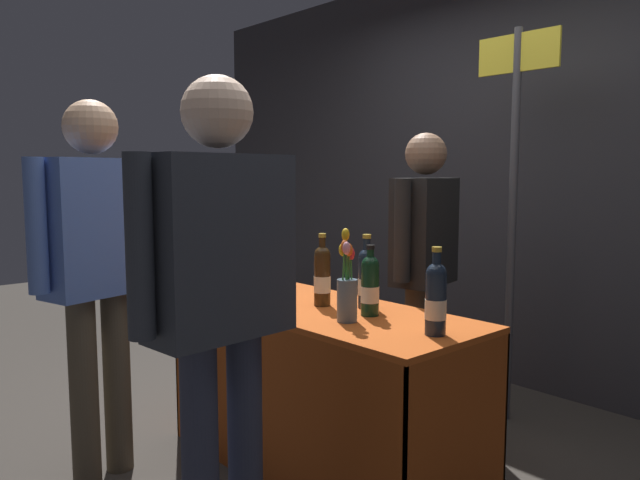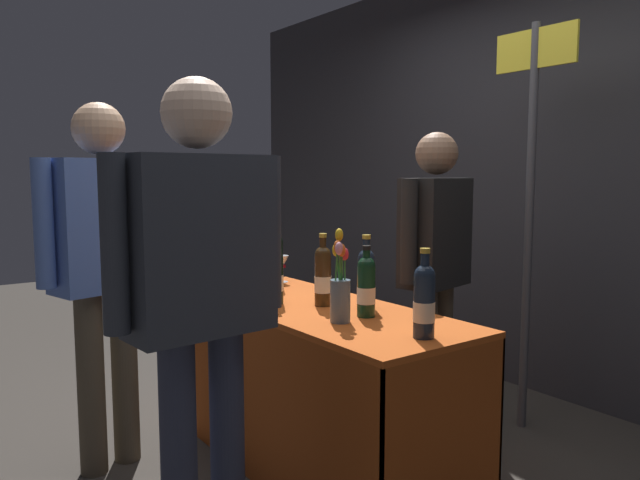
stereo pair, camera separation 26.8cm
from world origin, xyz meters
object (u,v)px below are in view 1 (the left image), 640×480
object	(u,v)px
flower_vase	(347,288)
vendor_presenter	(424,256)
featured_wine_bottle	(274,274)
display_bottle_0	(370,285)
tasting_table	(320,360)
wine_glass_mid	(221,270)
taster_foreground_right	(96,255)
wine_glass_near_vendor	(267,276)
wine_glass_near_taster	(270,264)
booth_signpost	(514,184)

from	to	relation	value
flower_vase	vendor_presenter	xyz separation A→B (m)	(-0.26, 0.82, 0.03)
featured_wine_bottle	display_bottle_0	bearing A→B (deg)	21.38
tasting_table	featured_wine_bottle	bearing A→B (deg)	-144.11
wine_glass_mid	taster_foreground_right	xyz separation A→B (m)	(0.04, -0.66, 0.14)
tasting_table	taster_foreground_right	bearing A→B (deg)	-128.29
wine_glass_near_vendor	wine_glass_near_taster	world-z (taller)	wine_glass_near_taster
wine_glass_mid	wine_glass_near_taster	size ratio (longest dim) A/B	0.96
taster_foreground_right	booth_signpost	distance (m)	2.12
featured_wine_bottle	display_bottle_0	size ratio (longest dim) A/B	1.13
wine_glass_near_vendor	flower_vase	world-z (taller)	flower_vase
tasting_table	flower_vase	world-z (taller)	flower_vase
display_bottle_0	wine_glass_near_vendor	world-z (taller)	display_bottle_0
tasting_table	wine_glass_mid	world-z (taller)	wine_glass_mid
featured_wine_bottle	taster_foreground_right	bearing A→B (deg)	-123.95
featured_wine_bottle	wine_glass_near_vendor	distance (m)	0.23
display_bottle_0	taster_foreground_right	world-z (taller)	taster_foreground_right
tasting_table	flower_vase	size ratio (longest dim) A/B	4.05
tasting_table	vendor_presenter	size ratio (longest dim) A/B	0.98
display_bottle_0	wine_glass_near_taster	size ratio (longest dim) A/B	2.02
vendor_presenter	taster_foreground_right	size ratio (longest dim) A/B	0.94
wine_glass_near_taster	taster_foreground_right	xyz separation A→B (m)	(0.02, -0.96, 0.14)
vendor_presenter	flower_vase	bearing A→B (deg)	6.23
featured_wine_bottle	wine_glass_mid	bearing A→B (deg)	176.91
taster_foreground_right	flower_vase	bearing A→B (deg)	-66.68
wine_glass_mid	flower_vase	size ratio (longest dim) A/B	0.37
vendor_presenter	wine_glass_near_taster	bearing A→B (deg)	-61.87
featured_wine_bottle	display_bottle_0	xyz separation A→B (m)	(0.43, 0.17, -0.01)
display_bottle_0	wine_glass_mid	world-z (taller)	display_bottle_0
taster_foreground_right	booth_signpost	size ratio (longest dim) A/B	0.79
wine_glass_mid	wine_glass_near_taster	distance (m)	0.30
wine_glass_near_vendor	vendor_presenter	world-z (taller)	vendor_presenter
wine_glass_near_taster	vendor_presenter	world-z (taller)	vendor_presenter
wine_glass_near_taster	display_bottle_0	bearing A→B (deg)	-9.77
tasting_table	wine_glass_near_taster	xyz separation A→B (m)	(-0.62, 0.20, 0.35)
wine_glass_near_vendor	wine_glass_mid	distance (m)	0.29
tasting_table	display_bottle_0	xyz separation A→B (m)	(0.26, 0.05, 0.38)
vendor_presenter	wine_glass_mid	bearing A→B (deg)	-50.25
display_bottle_0	vendor_presenter	world-z (taller)	vendor_presenter
tasting_table	wine_glass_near_taster	bearing A→B (deg)	162.37
wine_glass_near_vendor	vendor_presenter	xyz separation A→B (m)	(0.38, 0.73, 0.07)
tasting_table	vendor_presenter	distance (m)	0.83
flower_vase	taster_foreground_right	world-z (taller)	taster_foreground_right
wine_glass_near_vendor	booth_signpost	size ratio (longest dim) A/B	0.06
display_bottle_0	wine_glass_mid	xyz separation A→B (m)	(-0.91, -0.14, -0.03)
flower_vase	vendor_presenter	bearing A→B (deg)	107.66
featured_wine_bottle	flower_vase	size ratio (longest dim) A/B	0.89
flower_vase	wine_glass_mid	bearing A→B (deg)	179.95
featured_wine_bottle	vendor_presenter	bearing A→B (deg)	77.66
tasting_table	wine_glass_mid	xyz separation A→B (m)	(-0.65, -0.10, 0.35)
display_bottle_0	flower_vase	size ratio (longest dim) A/B	0.79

